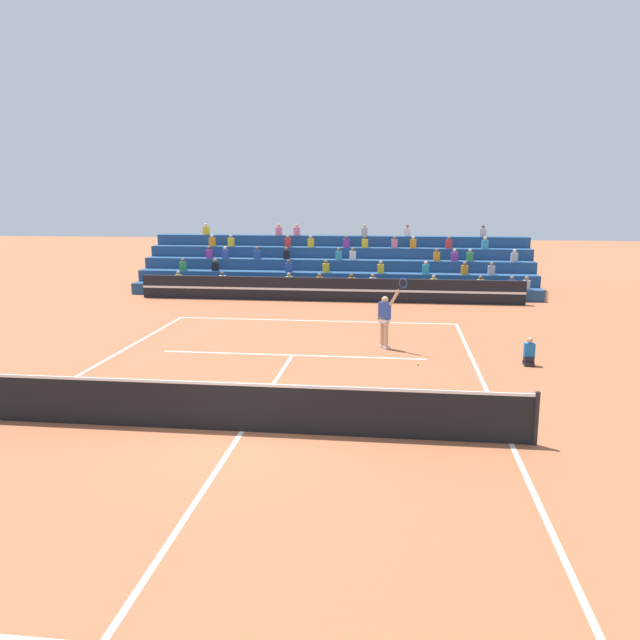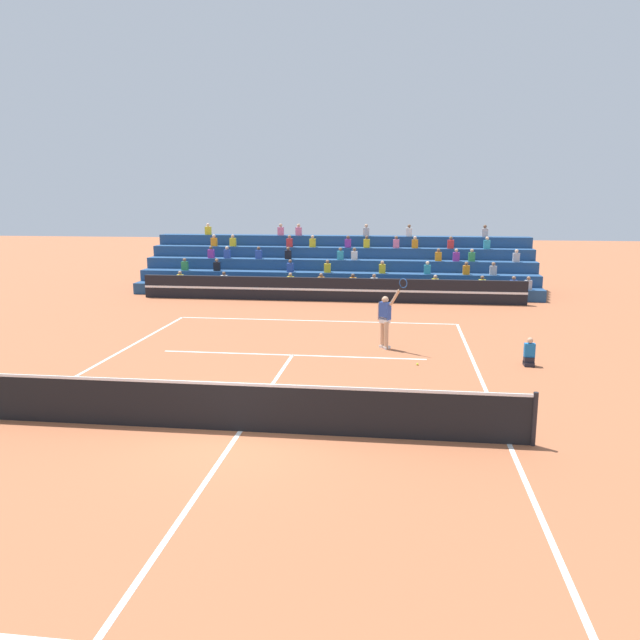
{
  "view_description": "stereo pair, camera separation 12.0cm",
  "coord_description": "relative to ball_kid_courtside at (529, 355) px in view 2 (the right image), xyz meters",
  "views": [
    {
      "loc": [
        3.12,
        -12.1,
        4.86
      ],
      "look_at": [
        0.84,
        6.62,
        1.1
      ],
      "focal_mm": 35.0,
      "sensor_mm": 36.0,
      "label": 1
    },
    {
      "loc": [
        3.24,
        -12.08,
        4.86
      ],
      "look_at": [
        0.84,
        6.62,
        1.1
      ],
      "focal_mm": 35.0,
      "sensor_mm": 36.0,
      "label": 2
    }
  ],
  "objects": [
    {
      "name": "tennis_net",
      "position": [
        -7.04,
        -6.1,
        0.21
      ],
      "size": [
        12.0,
        0.1,
        1.1
      ],
      "color": "black",
      "rests_on": "ground"
    },
    {
      "name": "bleacher_stand",
      "position": [
        -7.04,
        14.38,
        0.69
      ],
      "size": [
        20.04,
        4.75,
        3.38
      ],
      "color": "navy",
      "rests_on": "ground"
    },
    {
      "name": "court_lines",
      "position": [
        -7.04,
        -6.1,
        -0.33
      ],
      "size": [
        11.1,
        23.9,
        0.01
      ],
      "color": "white",
      "rests_on": "ground"
    },
    {
      "name": "tennis_ball",
      "position": [
        -3.21,
        -0.37,
        -0.3
      ],
      "size": [
        0.07,
        0.07,
        0.07
      ],
      "primitive_type": "sphere",
      "color": "#C6DB33",
      "rests_on": "ground"
    },
    {
      "name": "ball_kid_courtside",
      "position": [
        0.0,
        0.0,
        0.0
      ],
      "size": [
        0.3,
        0.36,
        0.84
      ],
      "color": "black",
      "rests_on": "ground"
    },
    {
      "name": "tennis_player",
      "position": [
        -4.21,
        1.58,
        0.65
      ],
      "size": [
        0.97,
        0.8,
        2.41
      ],
      "color": "tan",
      "rests_on": "ground"
    },
    {
      "name": "ground_plane",
      "position": [
        -7.04,
        -6.1,
        -0.33
      ],
      "size": [
        120.0,
        120.0,
        0.0
      ],
      "primitive_type": "plane",
      "color": "#AD603D"
    },
    {
      "name": "sponsor_banner_wall",
      "position": [
        -7.04,
        10.58,
        0.22
      ],
      "size": [
        18.0,
        0.26,
        1.1
      ],
      "color": "black",
      "rests_on": "ground"
    }
  ]
}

